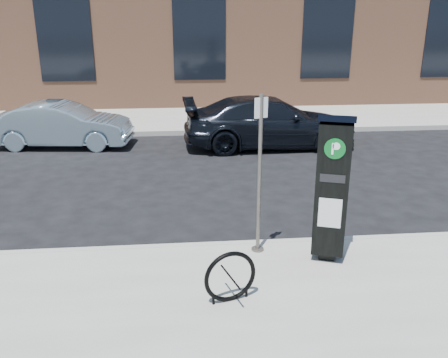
{
  "coord_description": "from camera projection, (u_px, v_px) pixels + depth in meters",
  "views": [
    {
      "loc": [
        -0.8,
        -6.83,
        3.58
      ],
      "look_at": [
        -0.12,
        0.5,
        1.06
      ],
      "focal_mm": 38.0,
      "sensor_mm": 36.0,
      "label": 1
    }
  ],
  "objects": [
    {
      "name": "car_dark",
      "position": [
        269.0,
        122.0,
        13.61
      ],
      "size": [
        4.99,
        2.14,
        1.43
      ],
      "primitive_type": "imported",
      "rotation": [
        0.0,
        0.0,
        1.6
      ],
      "color": "black",
      "rests_on": "ground"
    },
    {
      "name": "curb_far",
      "position": [
        206.0,
        132.0,
        15.19
      ],
      "size": [
        60.0,
        0.12,
        0.16
      ],
      "primitive_type": "cube",
      "color": "#9E9B93",
      "rests_on": "ground"
    },
    {
      "name": "bike_rack",
      "position": [
        230.0,
        277.0,
        5.94
      ],
      "size": [
        0.68,
        0.25,
        0.69
      ],
      "rotation": [
        0.0,
        0.0,
        0.29
      ],
      "color": "black",
      "rests_on": "sidewalk_near"
    },
    {
      "name": "sign_pole",
      "position": [
        259.0,
        177.0,
        6.97
      ],
      "size": [
        0.2,
        0.19,
        2.42
      ],
      "rotation": [
        0.0,
        0.0,
        0.41
      ],
      "color": "#625D57",
      "rests_on": "sidewalk_near"
    },
    {
      "name": "car_silver",
      "position": [
        62.0,
        125.0,
        13.61
      ],
      "size": [
        4.0,
        1.73,
        1.28
      ],
      "primitive_type": "imported",
      "rotation": [
        0.0,
        0.0,
        1.47
      ],
      "color": "#93ACBB",
      "rests_on": "ground"
    },
    {
      "name": "ground",
      "position": [
        234.0,
        250.0,
        7.66
      ],
      "size": [
        120.0,
        120.0,
        0.0
      ],
      "primitive_type": "plane",
      "color": "black",
      "rests_on": "ground"
    },
    {
      "name": "parking_kiosk",
      "position": [
        332.0,
        187.0,
        6.77
      ],
      "size": [
        0.63,
        0.59,
        2.2
      ],
      "rotation": [
        0.0,
        0.0,
        -0.35
      ],
      "color": "black",
      "rests_on": "sidewalk_near"
    },
    {
      "name": "curb_near",
      "position": [
        234.0,
        247.0,
        7.62
      ],
      "size": [
        60.0,
        0.12,
        0.16
      ],
      "primitive_type": "cube",
      "color": "#9E9B93",
      "rests_on": "ground"
    },
    {
      "name": "building",
      "position": [
        194.0,
        4.0,
        22.32
      ],
      "size": [
        28.0,
        10.05,
        8.25
      ],
      "color": "#996145",
      "rests_on": "ground"
    },
    {
      "name": "sidewalk_far",
      "position": [
        198.0,
        101.0,
        20.82
      ],
      "size": [
        60.0,
        12.0,
        0.15
      ],
      "primitive_type": "cube",
      "color": "gray",
      "rests_on": "ground"
    }
  ]
}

